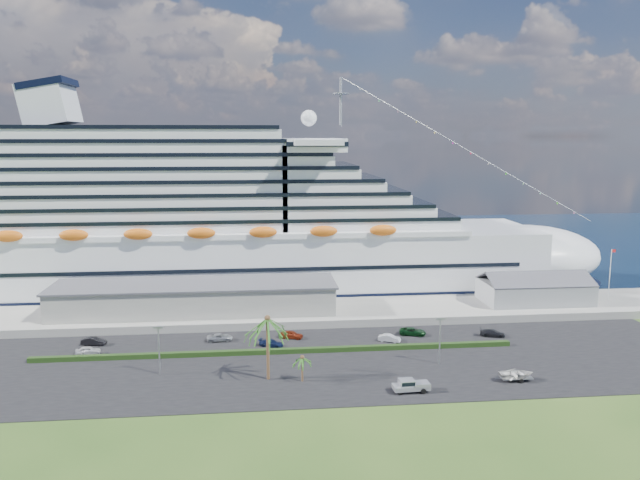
{
  "coord_description": "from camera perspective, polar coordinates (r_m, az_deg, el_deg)",
  "views": [
    {
      "loc": [
        -11.61,
        -93.55,
        39.46
      ],
      "look_at": [
        1.26,
        30.0,
        18.79
      ],
      "focal_mm": 35.0,
      "sensor_mm": 36.0,
      "label": 1
    }
  ],
  "objects": [
    {
      "name": "palm_short",
      "position": [
        102.75,
        -1.63,
        -10.94
      ],
      "size": [
        3.53,
        3.53,
        4.56
      ],
      "color": "#47301E",
      "rests_on": "ground"
    },
    {
      "name": "port_shed",
      "position": [
        152.02,
        19.04,
        -4.41
      ],
      "size": [
        24.0,
        12.31,
        7.37
      ],
      "color": "gray",
      "rests_on": "wharf"
    },
    {
      "name": "pickup_truck",
      "position": [
        100.57,
        8.28,
        -12.99
      ],
      "size": [
        5.89,
        2.45,
        2.04
      ],
      "color": "black",
      "rests_on": "asphalt_lot"
    },
    {
      "name": "palm_tall",
      "position": [
        102.15,
        -4.82,
        -7.82
      ],
      "size": [
        8.82,
        8.82,
        11.13
      ],
      "color": "#47301E",
      "rests_on": "ground"
    },
    {
      "name": "parked_car_5",
      "position": [
        123.05,
        6.37,
        -8.91
      ],
      "size": [
        4.54,
        3.12,
        1.42
      ],
      "primitive_type": "imported",
      "rotation": [
        0.0,
        0.0,
        1.15
      ],
      "color": "silver",
      "rests_on": "asphalt_lot"
    },
    {
      "name": "ground",
      "position": [
        102.19,
        1.07,
        -13.27
      ],
      "size": [
        420.0,
        420.0,
        0.0
      ],
      "primitive_type": "plane",
      "color": "#294918",
      "rests_on": "ground"
    },
    {
      "name": "parked_car_4",
      "position": [
        124.36,
        -2.63,
        -8.63
      ],
      "size": [
        4.86,
        3.23,
        1.54
      ],
      "primitive_type": "imported",
      "rotation": [
        0.0,
        0.0,
        1.23
      ],
      "color": "maroon",
      "rests_on": "asphalt_lot"
    },
    {
      "name": "wharf",
      "position": [
        139.49,
        -0.94,
        -6.6
      ],
      "size": [
        240.0,
        20.0,
        1.8
      ],
      "primitive_type": "cube",
      "color": "gray",
      "rests_on": "ground"
    },
    {
      "name": "parked_car_7",
      "position": [
        129.98,
        15.48,
        -8.2
      ],
      "size": [
        5.23,
        3.39,
        1.41
      ],
      "primitive_type": "imported",
      "rotation": [
        0.0,
        0.0,
        1.25
      ],
      "color": "black",
      "rests_on": "asphalt_lot"
    },
    {
      "name": "parked_car_3",
      "position": [
        120.0,
        -4.48,
        -9.38
      ],
      "size": [
        5.03,
        3.54,
        1.35
      ],
      "primitive_type": "imported",
      "rotation": [
        0.0,
        0.0,
        1.18
      ],
      "color": "#121D40",
      "rests_on": "asphalt_lot"
    },
    {
      "name": "parked_car_1",
      "position": [
        127.97,
        -19.98,
        -8.68
      ],
      "size": [
        4.85,
        2.4,
        1.53
      ],
      "primitive_type": "imported",
      "rotation": [
        0.0,
        0.0,
        1.4
      ],
      "color": "black",
      "rests_on": "asphalt_lot"
    },
    {
      "name": "lamp_post_left",
      "position": [
        108.38,
        -14.52,
        -9.21
      ],
      "size": [
        1.6,
        0.35,
        8.27
      ],
      "color": "gray",
      "rests_on": "asphalt_lot"
    },
    {
      "name": "cruise_ship",
      "position": [
        159.5,
        -9.45,
        1.11
      ],
      "size": [
        191.0,
        38.0,
        54.0
      ],
      "color": "silver",
      "rests_on": "ground"
    },
    {
      "name": "boat_trailer",
      "position": [
        108.44,
        17.53,
        -11.59
      ],
      "size": [
        6.35,
        4.03,
        1.84
      ],
      "color": "gray",
      "rests_on": "asphalt_lot"
    },
    {
      "name": "terminal_building",
      "position": [
        138.57,
        -11.35,
        -5.14
      ],
      "size": [
        61.0,
        15.0,
        6.3
      ],
      "color": "gray",
      "rests_on": "wharf"
    },
    {
      "name": "flagpole",
      "position": [
        159.61,
        25.0,
        -2.72
      ],
      "size": [
        1.08,
        0.16,
        12.0
      ],
      "color": "silver",
      "rests_on": "wharf"
    },
    {
      "name": "lamp_post_right",
      "position": [
        111.69,
        10.92,
        -8.51
      ],
      "size": [
        1.6,
        0.35,
        8.27
      ],
      "color": "gray",
      "rests_on": "asphalt_lot"
    },
    {
      "name": "parked_car_0",
      "position": [
        123.02,
        -20.44,
        -9.45
      ],
      "size": [
        4.64,
        2.44,
        1.5
      ],
      "primitive_type": "imported",
      "rotation": [
        0.0,
        0.0,
        1.73
      ],
      "color": "silver",
      "rests_on": "asphalt_lot"
    },
    {
      "name": "parked_car_6",
      "position": [
        127.55,
        8.47,
        -8.28
      ],
      "size": [
        5.8,
        4.02,
        1.47
      ],
      "primitive_type": "imported",
      "rotation": [
        0.0,
        0.0,
        1.24
      ],
      "color": "black",
      "rests_on": "asphalt_lot"
    },
    {
      "name": "water",
      "position": [
        227.3,
        -2.93,
        -0.56
      ],
      "size": [
        420.0,
        160.0,
        0.02
      ],
      "primitive_type": "cube",
      "color": "black",
      "rests_on": "ground"
    },
    {
      "name": "parked_car_2",
      "position": [
        124.33,
        -9.14,
        -8.79
      ],
      "size": [
        5.17,
        2.7,
        1.39
      ],
      "primitive_type": "imported",
      "rotation": [
        0.0,
        0.0,
        1.65
      ],
      "color": "#94979C",
      "rests_on": "asphalt_lot"
    },
    {
      "name": "hedge",
      "position": [
        116.31,
        -3.88,
        -10.11
      ],
      "size": [
        88.0,
        1.1,
        0.9
      ],
      "primitive_type": "cube",
      "color": "black",
      "rests_on": "asphalt_lot"
    },
    {
      "name": "asphalt_lot",
      "position": [
        112.33,
        0.37,
        -11.09
      ],
      "size": [
        140.0,
        38.0,
        0.12
      ],
      "primitive_type": "cube",
      "color": "black",
      "rests_on": "ground"
    }
  ]
}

